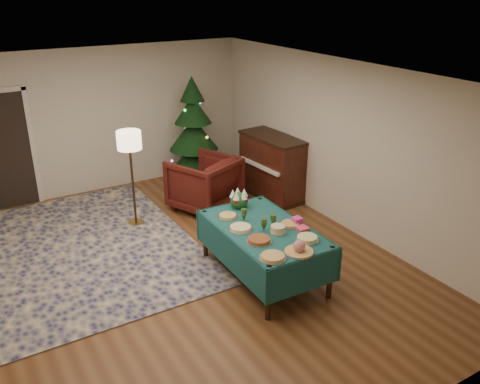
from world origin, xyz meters
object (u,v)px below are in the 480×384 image
gift_box (297,221)px  christmas_tree (194,136)px  armchair (204,181)px  buffet_table (264,238)px  piano (272,167)px  floor_lamp (129,146)px

gift_box → christmas_tree: size_ratio=0.06×
gift_box → christmas_tree: 3.83m
armchair → buffet_table: bearing=58.9°
buffet_table → gift_box: 0.50m
christmas_tree → piano: christmas_tree is taller
gift_box → armchair: 2.57m
christmas_tree → piano: (0.92, -1.41, -0.38)m
floor_lamp → piano: 2.74m
buffet_table → christmas_tree: bearing=78.1°
gift_box → floor_lamp: 3.00m
buffet_table → armchair: bearing=82.0°
buffet_table → christmas_tree: christmas_tree is taller
floor_lamp → christmas_tree: bearing=35.3°
gift_box → floor_lamp: (-1.37, 2.61, 0.57)m
floor_lamp → buffet_table: bearing=-69.3°
buffet_table → floor_lamp: 2.75m
gift_box → christmas_tree: bearing=85.0°
armchair → christmas_tree: size_ratio=0.49×
gift_box → piano: bearing=62.6°
buffet_table → christmas_tree: 3.77m
christmas_tree → piano: 1.72m
buffet_table → armchair: size_ratio=1.85×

